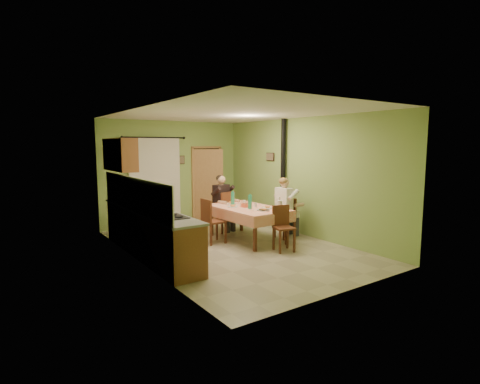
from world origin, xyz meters
TOP-DOWN VIEW (x-y plane):
  - floor at (0.00, 0.00)m, footprint 4.00×6.00m
  - room_shell at (0.00, 0.00)m, footprint 4.04×6.04m
  - kitchen_run at (-1.71, 0.40)m, footprint 0.64×3.64m
  - upper_cabinets at (-1.82, 1.70)m, footprint 0.35×1.40m
  - curtain at (-0.55, 2.90)m, footprint 1.70×0.07m
  - doorway at (1.03, 2.88)m, footprint 0.96×0.44m
  - dining_table at (0.59, 0.29)m, footprint 1.22×1.97m
  - tableware at (0.61, 0.19)m, footprint 0.79×1.61m
  - chair_far at (0.56, 1.32)m, footprint 0.54×0.54m
  - chair_near at (0.68, -0.85)m, footprint 0.46×0.46m
  - chair_right at (1.42, -0.05)m, footprint 0.39×0.39m
  - chair_left at (-0.18, 0.51)m, footprint 0.43×0.43m
  - man_far at (0.56, 1.34)m, footprint 0.63×0.54m
  - man_right at (1.41, -0.05)m, footprint 0.47×0.59m
  - stove_flue at (1.90, 0.60)m, footprint 0.24×0.24m
  - picture_back at (0.25, 2.97)m, footprint 0.19×0.03m
  - picture_right at (1.97, 1.20)m, footprint 0.03×0.31m

SIDE VIEW (x-z plane):
  - floor at x=0.00m, z-range -0.01..0.01m
  - chair_near at x=0.68m, z-range -0.18..0.75m
  - chair_right at x=1.42m, z-range -0.18..0.76m
  - chair_left at x=-0.18m, z-range -0.20..0.79m
  - chair_far at x=0.56m, z-range -0.22..0.80m
  - dining_table at x=0.59m, z-range 0.00..0.76m
  - kitchen_run at x=-1.71m, z-range -0.30..1.26m
  - tableware at x=0.61m, z-range 0.66..0.99m
  - man_far at x=0.56m, z-range 0.18..1.57m
  - man_right at x=1.41m, z-range 0.18..1.57m
  - stove_flue at x=1.90m, z-range -0.38..2.42m
  - doorway at x=1.03m, z-range -0.02..2.13m
  - curtain at x=-0.55m, z-range 0.15..2.37m
  - picture_back at x=0.25m, z-range 1.64..1.86m
  - room_shell at x=0.00m, z-range 0.41..3.23m
  - picture_right at x=1.97m, z-range 1.75..1.96m
  - upper_cabinets at x=-1.82m, z-range 1.60..2.30m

